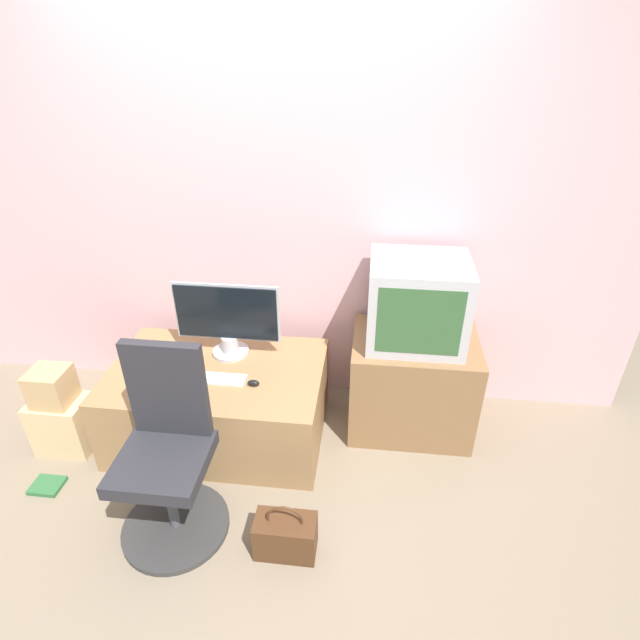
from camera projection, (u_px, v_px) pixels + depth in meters
name	position (u px, v px, depth m)	size (l,w,h in m)	color
ground_plane	(237.00, 547.00, 2.41)	(12.00, 12.00, 0.00)	#7F705B
wall_back	(277.00, 201.00, 2.89)	(4.40, 0.05, 2.60)	beige
desk	(220.00, 402.00, 2.98)	(1.23, 0.79, 0.48)	#937047
side_stand	(411.00, 383.00, 3.03)	(0.73, 0.55, 0.61)	olive
main_monitor	(227.00, 319.00, 2.89)	(0.62, 0.22, 0.46)	#B2B2B7
keyboard	(218.00, 379.00, 2.77)	(0.31, 0.10, 0.01)	silver
mouse	(253.00, 383.00, 2.72)	(0.07, 0.04, 0.03)	black
crt_tv	(417.00, 302.00, 2.76)	(0.54, 0.46, 0.49)	#B7B7BC
office_chair	(168.00, 461.00, 2.34)	(0.53, 0.53, 0.99)	#333333
cardboard_box_lower	(64.00, 424.00, 2.91)	(0.32, 0.23, 0.34)	#D1B27F
cardboard_box_upper	(51.00, 387.00, 2.77)	(0.21, 0.20, 0.21)	tan
handbag	(286.00, 535.00, 2.34)	(0.29, 0.16, 0.31)	#4C2D19
book	(47.00, 486.00, 2.72)	(0.16, 0.13, 0.02)	#2D6638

